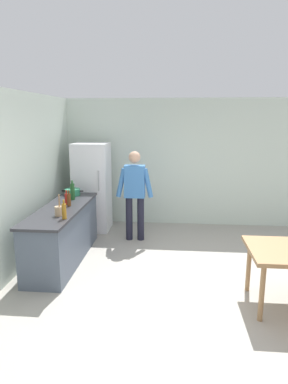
# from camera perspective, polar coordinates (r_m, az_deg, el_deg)

# --- Properties ---
(ground_plane) EXTENTS (14.00, 14.00, 0.00)m
(ground_plane) POSITION_cam_1_polar(r_m,az_deg,el_deg) (4.81, 7.53, -16.11)
(ground_plane) COLOR #9E998E
(wall_back) EXTENTS (6.40, 0.12, 2.70)m
(wall_back) POSITION_cam_1_polar(r_m,az_deg,el_deg) (7.28, 6.94, 4.98)
(wall_back) COLOR silver
(wall_back) RESTS_ON ground_plane
(wall_left) EXTENTS (0.12, 5.60, 2.70)m
(wall_left) POSITION_cam_1_polar(r_m,az_deg,el_deg) (5.11, -22.65, 0.87)
(wall_left) COLOR silver
(wall_left) RESTS_ON ground_plane
(kitchen_counter) EXTENTS (0.64, 2.20, 0.90)m
(kitchen_counter) POSITION_cam_1_polar(r_m,az_deg,el_deg) (5.63, -13.59, -6.94)
(kitchen_counter) COLOR #4C5666
(kitchen_counter) RESTS_ON ground_plane
(refrigerator) EXTENTS (0.70, 0.67, 1.80)m
(refrigerator) POSITION_cam_1_polar(r_m,az_deg,el_deg) (6.97, -8.83, 0.83)
(refrigerator) COLOR white
(refrigerator) RESTS_ON ground_plane
(person) EXTENTS (0.70, 0.22, 1.70)m
(person) POSITION_cam_1_polar(r_m,az_deg,el_deg) (6.25, -1.59, 0.36)
(person) COLOR #1E1E2D
(person) RESTS_ON ground_plane
(cooking_pot) EXTENTS (0.40, 0.28, 0.12)m
(cooking_pot) POSITION_cam_1_polar(r_m,az_deg,el_deg) (6.29, -12.09, -0.00)
(cooking_pot) COLOR #2D845B
(cooking_pot) RESTS_ON kitchen_counter
(utensil_jar) EXTENTS (0.11, 0.11, 0.32)m
(utensil_jar) POSITION_cam_1_polar(r_m,az_deg,el_deg) (5.02, -14.36, -3.08)
(utensil_jar) COLOR tan
(utensil_jar) RESTS_ON kitchen_counter
(bottle_oil_amber) EXTENTS (0.06, 0.06, 0.28)m
(bottle_oil_amber) POSITION_cam_1_polar(r_m,az_deg,el_deg) (4.84, -13.47, -3.17)
(bottle_oil_amber) COLOR #996619
(bottle_oil_amber) RESTS_ON kitchen_counter
(bottle_beer_brown) EXTENTS (0.06, 0.06, 0.26)m
(bottle_beer_brown) POSITION_cam_1_polar(r_m,az_deg,el_deg) (5.53, -12.67, -1.29)
(bottle_beer_brown) COLOR #5B3314
(bottle_beer_brown) RESTS_ON kitchen_counter
(bottle_wine_green) EXTENTS (0.08, 0.08, 0.34)m
(bottle_wine_green) POSITION_cam_1_polar(r_m,az_deg,el_deg) (5.95, -12.09, 0.11)
(bottle_wine_green) COLOR #1E5123
(bottle_wine_green) RESTS_ON kitchen_counter
(bottle_sauce_red) EXTENTS (0.06, 0.06, 0.24)m
(bottle_sauce_red) POSITION_cam_1_polar(r_m,az_deg,el_deg) (5.63, -13.06, -1.15)
(bottle_sauce_red) COLOR #B22319
(bottle_sauce_red) RESTS_ON kitchen_counter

